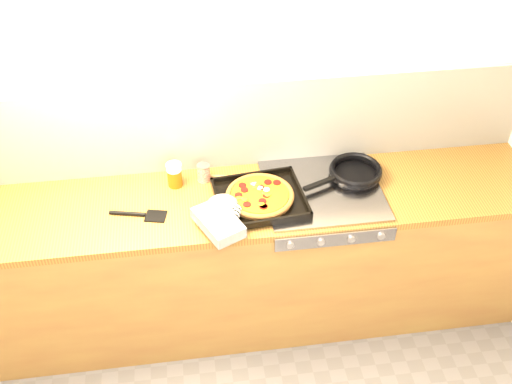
{
  "coord_description": "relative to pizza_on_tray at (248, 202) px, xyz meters",
  "views": [
    {
      "loc": [
        -0.22,
        -1.2,
        2.89
      ],
      "look_at": [
        0.1,
        1.08,
        0.95
      ],
      "focal_mm": 42.0,
      "sensor_mm": 36.0,
      "label": 1
    }
  ],
  "objects": [
    {
      "name": "wooden_spoon",
      "position": [
        -0.03,
        0.25,
        -0.04
      ],
      "size": [
        0.3,
        0.09,
        0.02
      ],
      "color": "#A87C47",
      "rests_on": "counter_run"
    },
    {
      "name": "room_shell",
      "position": [
        -0.05,
        0.38,
        0.2
      ],
      "size": [
        3.2,
        3.2,
        3.2
      ],
      "color": "white",
      "rests_on": "ground"
    },
    {
      "name": "counter_run",
      "position": [
        -0.05,
        0.09,
        -0.5
      ],
      "size": [
        3.2,
        0.62,
        0.9
      ],
      "color": "olive",
      "rests_on": "ground"
    },
    {
      "name": "frying_pan",
      "position": [
        0.59,
        0.17,
        -0.01
      ],
      "size": [
        0.49,
        0.36,
        0.05
      ],
      "color": "black",
      "rests_on": "stovetop"
    },
    {
      "name": "juice_glass",
      "position": [
        -0.35,
        0.24,
        0.02
      ],
      "size": [
        0.1,
        0.1,
        0.13
      ],
      "color": "#D74D0C",
      "rests_on": "counter_run"
    },
    {
      "name": "tomato_can",
      "position": [
        -0.2,
        0.27,
        0.0
      ],
      "size": [
        0.08,
        0.08,
        0.1
      ],
      "color": "#99140C",
      "rests_on": "counter_run"
    },
    {
      "name": "stovetop",
      "position": [
        0.4,
        0.09,
        -0.04
      ],
      "size": [
        0.6,
        0.56,
        0.02
      ],
      "primitive_type": "cube",
      "color": "gray",
      "rests_on": "counter_run"
    },
    {
      "name": "black_spatula",
      "position": [
        -0.54,
        0.03,
        -0.04
      ],
      "size": [
        0.29,
        0.11,
        0.02
      ],
      "color": "black",
      "rests_on": "counter_run"
    },
    {
      "name": "pizza_on_tray",
      "position": [
        0.0,
        0.0,
        0.0
      ],
      "size": [
        0.59,
        0.55,
        0.07
      ],
      "color": "black",
      "rests_on": "stovetop"
    }
  ]
}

